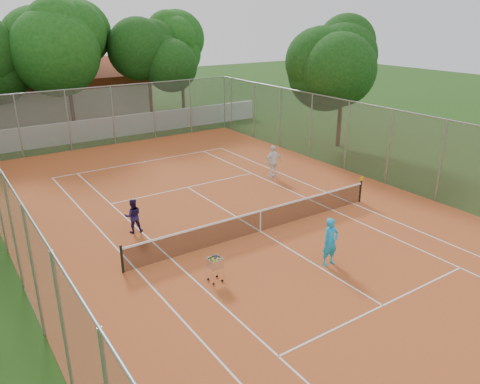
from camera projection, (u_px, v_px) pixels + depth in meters
ground at (260, 232)px, 19.42m from camera, size 120.00×120.00×0.00m
court_pad at (260, 232)px, 19.42m from camera, size 18.00×34.00×0.02m
court_lines at (260, 231)px, 19.42m from camera, size 10.98×23.78×0.01m
tennis_net at (260, 221)px, 19.24m from camera, size 11.88×0.10×0.98m
perimeter_fence at (261, 187)px, 18.71m from camera, size 18.00×34.00×4.00m
boundary_wall at (105, 128)px, 33.88m from camera, size 26.00×0.30×1.50m
clubhouse at (41, 93)px, 40.06m from camera, size 16.40×9.00×4.40m
tropical_trees at (86, 64)px, 34.69m from camera, size 29.00×19.00×10.00m
player_near at (330, 242)px, 16.55m from camera, size 0.67×0.46×1.78m
player_far_left at (133, 216)px, 19.11m from camera, size 0.82×0.71×1.45m
player_far_right at (273, 162)px, 25.51m from camera, size 1.11×0.56×1.83m
ball_hopper at (215, 269)px, 15.61m from camera, size 0.57×0.57×0.96m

